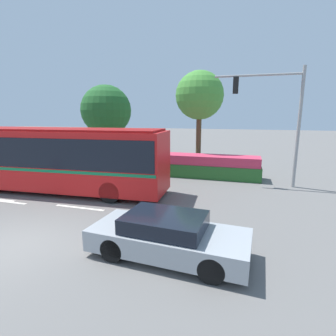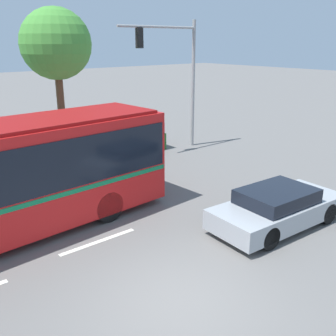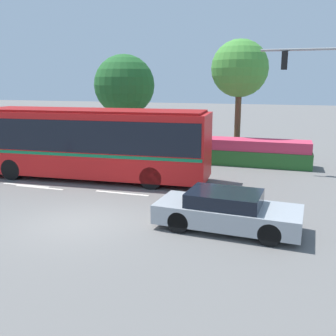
# 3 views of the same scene
# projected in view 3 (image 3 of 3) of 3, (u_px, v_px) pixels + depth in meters

# --- Properties ---
(ground_plane) EXTENTS (140.00, 140.00, 0.00)m
(ground_plane) POSITION_uv_depth(u_px,v_px,m) (79.00, 222.00, 12.80)
(ground_plane) COLOR slate
(city_bus) EXTENTS (11.19, 3.23, 3.33)m
(city_bus) POSITION_uv_depth(u_px,v_px,m) (93.00, 140.00, 18.09)
(city_bus) COLOR red
(city_bus) RESTS_ON ground
(sedan_foreground) EXTENTS (4.63, 2.14, 1.23)m
(sedan_foreground) POSITION_uv_depth(u_px,v_px,m) (227.00, 211.00, 12.06)
(sedan_foreground) COLOR #9EA3A8
(sedan_foreground) RESTS_ON ground
(traffic_light_pole) EXTENTS (4.69, 0.24, 6.52)m
(traffic_light_pole) POSITION_uv_depth(u_px,v_px,m) (333.00, 89.00, 18.53)
(traffic_light_pole) COLOR gray
(traffic_light_pole) RESTS_ON ground
(flowering_hedge) EXTENTS (7.61, 1.55, 1.44)m
(flowering_hedge) POSITION_uv_depth(u_px,v_px,m) (241.00, 152.00, 21.51)
(flowering_hedge) COLOR #286028
(flowering_hedge) RESTS_ON ground
(street_tree_left) EXTENTS (4.02, 4.02, 6.37)m
(street_tree_left) POSITION_uv_depth(u_px,v_px,m) (124.00, 85.00, 25.42)
(street_tree_left) COLOR brown
(street_tree_left) RESTS_ON ground
(street_tree_centre) EXTENTS (3.41, 3.41, 7.07)m
(street_tree_centre) POSITION_uv_depth(u_px,v_px,m) (240.00, 69.00, 22.77)
(street_tree_centre) COLOR brown
(street_tree_centre) RESTS_ON ground
(lane_stripe_near) EXTENTS (2.40, 0.16, 0.01)m
(lane_stripe_near) POSITION_uv_depth(u_px,v_px,m) (39.00, 188.00, 16.88)
(lane_stripe_near) COLOR silver
(lane_stripe_near) RESTS_ON ground
(lane_stripe_mid) EXTENTS (2.40, 0.16, 0.01)m
(lane_stripe_mid) POSITION_uv_depth(u_px,v_px,m) (26.00, 185.00, 17.26)
(lane_stripe_mid) COLOR silver
(lane_stripe_mid) RESTS_ON ground
(lane_stripe_far) EXTENTS (2.40, 0.16, 0.01)m
(lane_stripe_far) POSITION_uv_depth(u_px,v_px,m) (122.00, 193.00, 16.03)
(lane_stripe_far) COLOR silver
(lane_stripe_far) RESTS_ON ground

